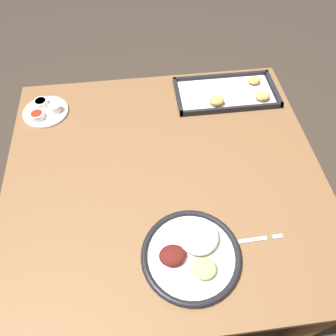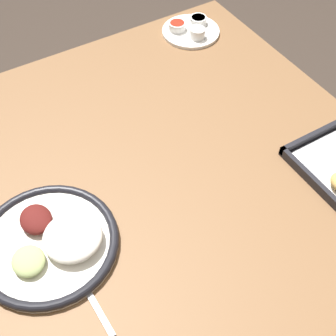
# 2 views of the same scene
# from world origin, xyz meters

# --- Properties ---
(ground_plane) EXTENTS (8.00, 8.00, 0.00)m
(ground_plane) POSITION_xyz_m (0.00, 0.00, 0.00)
(ground_plane) COLOR #382D26
(dining_table) EXTENTS (1.12, 1.06, 0.74)m
(dining_table) POSITION_xyz_m (0.00, 0.00, 0.64)
(dining_table) COLOR brown
(dining_table) RESTS_ON ground_plane
(dinner_plate) EXTENTS (0.30, 0.30, 0.06)m
(dinner_plate) POSITION_xyz_m (0.05, -0.31, 0.76)
(dinner_plate) COLOR white
(dinner_plate) RESTS_ON dining_table
(fork) EXTENTS (0.21, 0.02, 0.00)m
(fork) POSITION_xyz_m (0.22, -0.28, 0.74)
(fork) COLOR #B2B2B7
(fork) RESTS_ON dining_table
(saucer_plate) EXTENTS (0.18, 0.18, 0.04)m
(saucer_plate) POSITION_xyz_m (-0.44, 0.36, 0.76)
(saucer_plate) COLOR white
(saucer_plate) RESTS_ON dining_table
(baking_tray) EXTENTS (0.43, 0.22, 0.04)m
(baking_tray) POSITION_xyz_m (0.32, 0.37, 0.75)
(baking_tray) COLOR black
(baking_tray) RESTS_ON dining_table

